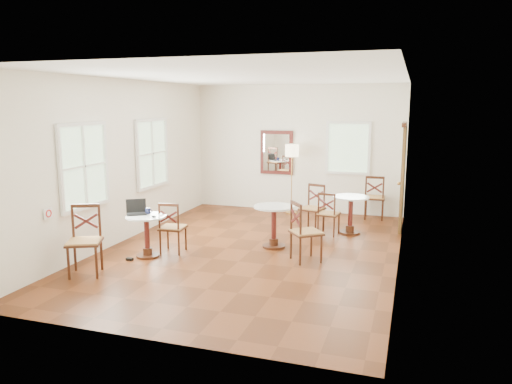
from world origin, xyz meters
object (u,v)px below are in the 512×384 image
(chair_near_a, at_px, (172,227))
(chair_back_b, at_px, (313,208))
(cafe_table_mid, at_px, (274,222))
(mouse, at_px, (154,216))
(power_adapter, at_px, (130,259))
(floor_lamp, at_px, (292,155))
(navy_mug, at_px, (148,211))
(chair_back_a, at_px, (374,197))
(laptop, at_px, (136,210))
(cafe_table_near, at_px, (147,231))
(water_glass, at_px, (148,211))
(cafe_table_back, at_px, (350,210))
(chair_mid_a, at_px, (328,214))
(chair_mid_b, at_px, (305,232))
(chair_near_b, at_px, (85,240))

(chair_near_a, distance_m, chair_back_b, 3.02)
(cafe_table_mid, relative_size, mouse, 9.05)
(chair_near_a, xyz_separation_m, power_adapter, (-0.47, -0.63, -0.42))
(chair_near_a, bearing_deg, floor_lamp, -113.88)
(navy_mug, bearing_deg, chair_back_a, 48.42)
(mouse, bearing_deg, cafe_table_mid, 34.79)
(power_adapter, bearing_deg, laptop, 97.40)
(cafe_table_near, relative_size, water_glass, 6.64)
(cafe_table_back, bearing_deg, chair_mid_a, -149.50)
(cafe_table_mid, relative_size, chair_back_b, 0.81)
(chair_back_b, relative_size, power_adapter, 8.47)
(cafe_table_near, relative_size, chair_mid_a, 0.83)
(cafe_table_back, xyz_separation_m, navy_mug, (-3.11, -2.45, 0.29))
(chair_mid_b, bearing_deg, mouse, 68.79)
(cafe_table_back, distance_m, chair_near_a, 3.56)
(chair_mid_b, xyz_separation_m, chair_back_b, (-0.27, 2.01, -0.03))
(cafe_table_mid, xyz_separation_m, chair_near_a, (-1.59, -0.84, -0.02))
(cafe_table_mid, distance_m, chair_near_a, 1.80)
(cafe_table_back, xyz_separation_m, mouse, (-2.87, -2.67, 0.26))
(chair_mid_b, distance_m, laptop, 2.86)
(cafe_table_near, bearing_deg, laptop, 163.12)
(cafe_table_back, distance_m, chair_mid_a, 0.46)
(chair_back_a, bearing_deg, mouse, 50.05)
(mouse, bearing_deg, water_glass, 138.19)
(chair_mid_a, xyz_separation_m, water_glass, (-2.70, -2.25, 0.34))
(cafe_table_mid, bearing_deg, chair_mid_a, 55.74)
(cafe_table_mid, relative_size, floor_lamp, 0.47)
(chair_back_a, xyz_separation_m, chair_back_b, (-1.11, -1.43, -0.03))
(chair_near_a, distance_m, power_adapter, 0.89)
(cafe_table_mid, bearing_deg, chair_mid_b, -40.76)
(chair_near_b, xyz_separation_m, chair_back_b, (2.75, 3.64, -0.06))
(cafe_table_mid, relative_size, chair_mid_a, 0.89)
(chair_near_b, relative_size, chair_mid_a, 1.23)
(chair_back_a, bearing_deg, chair_back_b, 50.12)
(chair_near_b, xyz_separation_m, navy_mug, (0.41, 1.18, 0.24))
(chair_mid_a, relative_size, chair_back_b, 0.92)
(cafe_table_near, relative_size, floor_lamp, 0.44)
(cafe_table_back, bearing_deg, water_glass, -141.26)
(water_glass, relative_size, power_adapter, 0.97)
(cafe_table_back, distance_m, laptop, 4.15)
(power_adapter, bearing_deg, water_glass, 68.51)
(cafe_table_back, xyz_separation_m, laptop, (-3.29, -2.52, 0.31))
(chair_near_a, bearing_deg, navy_mug, 28.01)
(mouse, bearing_deg, chair_mid_b, 13.60)
(chair_back_a, distance_m, floor_lamp, 2.10)
(chair_near_a, relative_size, water_glass, 8.33)
(cafe_table_back, height_order, chair_back_b, chair_back_b)
(chair_near_b, bearing_deg, navy_mug, 46.22)
(mouse, bearing_deg, cafe_table_near, 154.46)
(cafe_table_mid, xyz_separation_m, cafe_table_back, (1.19, 1.39, -0.00))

